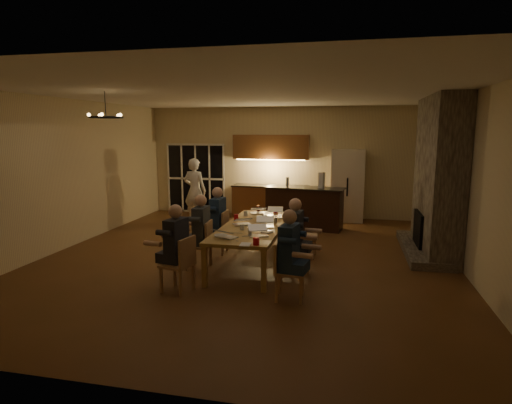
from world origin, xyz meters
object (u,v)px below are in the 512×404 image
at_px(mug_back, 246,213).
at_px(person_right_mid, 295,238).
at_px(person_right_near, 289,255).
at_px(redcup_near, 256,241).
at_px(bar_bottle, 287,182).
at_px(redcup_mid, 236,217).
at_px(chair_left_far, 216,232).
at_px(plate_far, 283,217).
at_px(laptop_f, 275,211).
at_px(plate_left, 221,235).
at_px(laptop_c, 242,219).
at_px(chandelier, 106,117).
at_px(chair_right_near, 290,271).
at_px(person_left_near, 177,247).
at_px(dining_table, 253,244).
at_px(standing_person, 195,191).
at_px(chair_right_far, 306,235).
at_px(can_cola, 258,208).
at_px(chair_right_mid, 295,251).
at_px(bar_blender, 322,180).
at_px(mug_mid, 264,217).
at_px(redcup_far, 275,210).
at_px(chair_left_mid, 198,245).
at_px(person_left_mid, 201,232).
at_px(mug_front, 242,227).
at_px(bar_island, 304,208).
at_px(person_left_far, 218,220).
at_px(laptop_b, 258,229).
at_px(laptop_d, 265,221).
at_px(laptop_e, 258,208).
at_px(laptop_a, 227,231).
at_px(plate_near, 267,232).
at_px(can_silver, 250,231).

bearing_deg(mug_back, person_right_mid, -49.04).
bearing_deg(person_right_near, redcup_near, 77.05).
bearing_deg(bar_bottle, redcup_mid, -101.52).
xyz_separation_m(chair_left_far, plate_far, (1.36, 0.29, 0.31)).
relative_size(laptop_f, bar_bottle, 1.33).
bearing_deg(plate_left, laptop_f, 72.56).
bearing_deg(laptop_c, chandelier, -10.21).
distance_m(chair_right_near, person_left_near, 1.84).
bearing_deg(dining_table, redcup_mid, 140.02).
bearing_deg(chair_left_far, standing_person, -152.04).
bearing_deg(redcup_near, chair_right_far, 74.21).
height_order(person_right_mid, can_cola, person_right_mid).
xyz_separation_m(laptop_f, plate_far, (0.20, -0.17, -0.10)).
height_order(chair_right_mid, bar_blender, bar_blender).
relative_size(chandelier, mug_back, 5.89).
height_order(dining_table, plate_left, plate_left).
bearing_deg(redcup_near, mug_mid, 97.49).
bearing_deg(chair_right_far, laptop_c, 119.75).
relative_size(person_right_near, plate_left, 5.81).
height_order(redcup_mid, redcup_far, same).
height_order(chair_left_mid, laptop_c, laptop_c).
xyz_separation_m(chair_right_mid, plate_far, (-0.42, 1.36, 0.31)).
bearing_deg(redcup_mid, person_left_near, -103.52).
height_order(standing_person, mug_mid, standing_person).
distance_m(chair_right_mid, redcup_near, 1.04).
relative_size(mug_mid, plate_left, 0.42).
distance_m(chair_left_far, redcup_far, 1.41).
relative_size(person_left_mid, mug_front, 13.80).
relative_size(bar_island, chair_left_far, 2.28).
bearing_deg(mug_front, person_right_mid, -6.88).
xyz_separation_m(person_left_far, plate_far, (1.33, 0.25, 0.07)).
bearing_deg(laptop_b, redcup_far, 71.16).
distance_m(person_left_far, laptop_b, 1.80).
bearing_deg(bar_bottle, laptop_d, -88.69).
bearing_deg(chair_left_far, bar_blender, 142.26).
height_order(redcup_mid, plate_far, redcup_mid).
xyz_separation_m(dining_table, mug_front, (-0.11, -0.43, 0.43)).
bearing_deg(person_right_mid, laptop_d, 58.97).
height_order(chair_right_far, laptop_e, laptop_e).
height_order(person_right_near, bar_blender, bar_blender).
distance_m(chair_right_near, plate_far, 2.48).
relative_size(chair_left_mid, chair_right_far, 1.00).
height_order(chair_right_near, laptop_a, laptop_a).
height_order(chair_right_mid, mug_mid, chair_right_mid).
height_order(person_left_far, bar_bottle, person_left_far).
distance_m(can_cola, plate_near, 2.00).
xyz_separation_m(laptop_c, can_silver, (0.33, -0.73, -0.05)).
bearing_deg(bar_blender, person_right_near, -69.92).
bearing_deg(chair_right_near, person_right_near, 107.82).
bearing_deg(redcup_far, person_left_near, -110.66).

